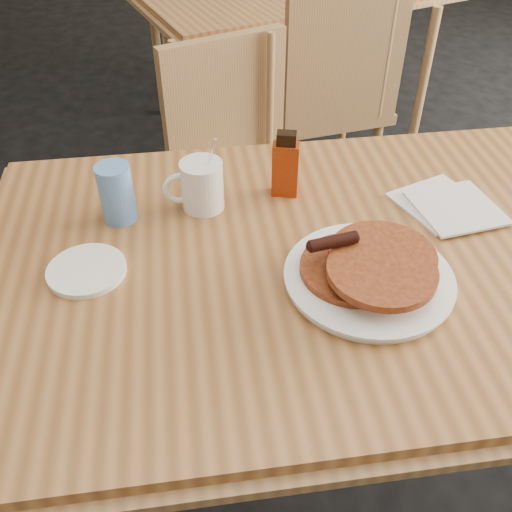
{
  "coord_description": "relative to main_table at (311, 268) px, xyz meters",
  "views": [
    {
      "loc": [
        -0.25,
        -0.74,
        1.48
      ],
      "look_at": [
        -0.06,
        0.03,
        0.8
      ],
      "focal_mm": 40.0,
      "sensor_mm": 36.0,
      "label": 1
    }
  ],
  "objects": [
    {
      "name": "side_saucer",
      "position": [
        -0.43,
        0.05,
        0.04
      ],
      "size": [
        0.19,
        0.19,
        0.01
      ],
      "primitive_type": "cylinder",
      "rotation": [
        0.0,
        0.0,
        0.32
      ],
      "color": "white",
      "rests_on": "main_table"
    },
    {
      "name": "syrup_bottle",
      "position": [
        0.0,
        0.22,
        0.11
      ],
      "size": [
        0.07,
        0.05,
        0.15
      ],
      "rotation": [
        0.0,
        0.0,
        -0.35
      ],
      "color": "maroon",
      "rests_on": "main_table"
    },
    {
      "name": "blue_tumbler",
      "position": [
        -0.36,
        0.21,
        0.1
      ],
      "size": [
        0.08,
        0.08,
        0.13
      ],
      "primitive_type": "cylinder",
      "rotation": [
        0.0,
        0.0,
        0.14
      ],
      "color": "#5D90DA",
      "rests_on": "main_table"
    },
    {
      "name": "floor",
      "position": [
        -0.07,
        -0.07,
        -0.71
      ],
      "size": [
        10.0,
        10.0,
        0.0
      ],
      "primitive_type": "plane",
      "color": "black",
      "rests_on": "ground"
    },
    {
      "name": "main_table",
      "position": [
        0.0,
        0.0,
        0.0
      ],
      "size": [
        1.44,
        1.05,
        0.75
      ],
      "rotation": [
        0.0,
        0.0,
        -0.1
      ],
      "color": "#A16839",
      "rests_on": "floor"
    },
    {
      "name": "chair_main_far",
      "position": [
        -0.02,
        0.72,
        -0.18
      ],
      "size": [
        0.5,
        0.5,
        0.9
      ],
      "rotation": [
        0.0,
        0.0,
        0.26
      ],
      "color": "#AB7F50",
      "rests_on": "floor"
    },
    {
      "name": "coffee_mug",
      "position": [
        -0.19,
        0.21,
        0.1
      ],
      "size": [
        0.13,
        0.09,
        0.17
      ],
      "rotation": [
        0.0,
        0.0,
        0.27
      ],
      "color": "white",
      "rests_on": "main_table"
    },
    {
      "name": "pancake_plate",
      "position": [
        0.08,
        -0.1,
        0.06
      ],
      "size": [
        0.32,
        0.32,
        0.09
      ],
      "rotation": [
        0.0,
        0.0,
        -0.35
      ],
      "color": "white",
      "rests_on": "main_table"
    },
    {
      "name": "chair_neighbor_near",
      "position": [
        0.44,
        1.09,
        -0.13
      ],
      "size": [
        0.46,
        0.46,
        0.97
      ],
      "rotation": [
        0.0,
        0.0,
        0.06
      ],
      "color": "#AB7F50",
      "rests_on": "floor"
    },
    {
      "name": "napkin_stack",
      "position": [
        0.33,
        0.08,
        0.04
      ],
      "size": [
        0.21,
        0.22,
        0.01
      ],
      "rotation": [
        0.0,
        0.0,
        0.26
      ],
      "color": "silver",
      "rests_on": "main_table"
    }
  ]
}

